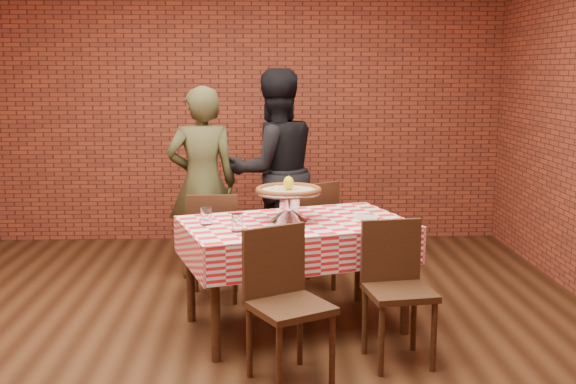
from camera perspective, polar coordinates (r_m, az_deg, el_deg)
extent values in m
plane|color=black|center=(4.50, -5.57, -13.14)|extent=(6.00, 6.00, 0.00)
plane|color=brown|center=(7.13, -4.37, 7.54)|extent=(5.50, 0.00, 5.50)
cube|color=#432A18|center=(4.76, 0.62, -6.95)|extent=(1.67, 1.29, 0.75)
cylinder|color=beige|center=(4.62, 0.05, 0.10)|extent=(0.58, 0.58, 0.03)
ellipsoid|color=yellow|center=(4.61, 0.05, 0.75)|extent=(0.09, 0.09, 0.09)
cylinder|color=white|center=(4.36, -4.24, -2.57)|extent=(0.09, 0.09, 0.12)
cylinder|color=white|center=(4.57, -6.82, -2.01)|extent=(0.09, 0.09, 0.12)
cylinder|color=white|center=(4.77, 6.49, -2.13)|extent=(0.22, 0.22, 0.01)
cube|color=white|center=(4.74, 8.60, -2.31)|extent=(0.06, 0.06, 0.00)
cube|color=white|center=(4.73, 7.90, -2.32)|extent=(0.05, 0.04, 0.00)
cube|color=silver|center=(4.90, 0.13, -0.88)|extent=(0.14, 0.14, 0.15)
imported|color=#434526|center=(5.87, -7.14, 0.75)|extent=(0.65, 0.47, 1.64)
imported|color=black|center=(6.02, -1.16, 1.73)|extent=(1.05, 0.94, 1.78)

